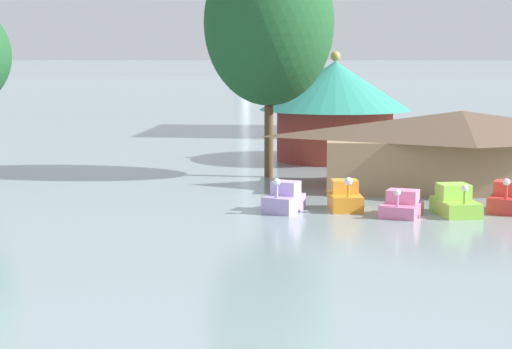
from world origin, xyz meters
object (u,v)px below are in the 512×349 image
object	(u,v)px
pedal_boat_pink	(402,206)
green_roof_pavilion	(335,104)
shoreline_tree_mid	(269,23)
pedal_boat_orange	(345,198)
pedal_boat_lime	(455,203)
boathouse	(461,148)
pedal_boat_lavender	(284,200)
pedal_boat_red	(509,200)

from	to	relation	value
pedal_boat_pink	green_roof_pavilion	xyz separation A→B (m)	(-2.98, 21.87, 3.45)
shoreline_tree_mid	pedal_boat_pink	bearing A→B (deg)	-61.31
pedal_boat_orange	pedal_boat_pink	world-z (taller)	pedal_boat_orange
pedal_boat_lime	green_roof_pavilion	distance (m)	22.26
pedal_boat_lime	shoreline_tree_mid	distance (m)	17.76
shoreline_tree_mid	boathouse	bearing A→B (deg)	-19.72
pedal_boat_lavender	boathouse	world-z (taller)	boathouse
pedal_boat_lime	green_roof_pavilion	world-z (taller)	green_roof_pavilion
pedal_boat_red	boathouse	xyz separation A→B (m)	(-1.23, 7.37, 1.70)
pedal_boat_red	green_roof_pavilion	bearing A→B (deg)	-138.90
pedal_boat_lavender	green_roof_pavilion	xyz separation A→B (m)	(2.50, 21.13, 3.34)
pedal_boat_orange	pedal_boat_lime	bearing A→B (deg)	72.91
pedal_boat_lime	pedal_boat_red	world-z (taller)	pedal_boat_red
pedal_boat_lavender	green_roof_pavilion	bearing A→B (deg)	-168.10
shoreline_tree_mid	green_roof_pavilion	bearing A→B (deg)	66.11
shoreline_tree_mid	pedal_boat_lime	bearing A→B (deg)	-52.14
pedal_boat_lavender	pedal_boat_lime	world-z (taller)	pedal_boat_lavender
green_roof_pavilion	shoreline_tree_mid	xyz separation A→B (m)	(-4.02, -9.08, 5.32)
green_roof_pavilion	pedal_boat_lime	bearing A→B (deg)	-75.57
pedal_boat_pink	pedal_boat_lime	world-z (taller)	pedal_boat_lime
pedal_boat_pink	pedal_boat_red	size ratio (longest dim) A/B	0.95
pedal_boat_orange	green_roof_pavilion	distance (m)	20.72
boathouse	green_roof_pavilion	bearing A→B (deg)	117.98
pedal_boat_orange	pedal_boat_red	world-z (taller)	pedal_boat_red
pedal_boat_lavender	pedal_boat_orange	bearing A→B (deg)	122.04
pedal_boat_pink	boathouse	xyz separation A→B (m)	(3.93, 8.87, 1.81)
pedal_boat_red	boathouse	size ratio (longest dim) A/B	0.17
pedal_boat_pink	shoreline_tree_mid	xyz separation A→B (m)	(-7.00, 12.79, 8.77)
boathouse	pedal_boat_lavender	bearing A→B (deg)	-139.13
green_roof_pavilion	pedal_boat_pink	bearing A→B (deg)	-82.25
pedal_boat_lavender	shoreline_tree_mid	size ratio (longest dim) A/B	0.18
boathouse	pedal_boat_red	bearing A→B (deg)	-80.54
pedal_boat_lavender	shoreline_tree_mid	xyz separation A→B (m)	(-1.53, 12.05, 8.67)
pedal_boat_lavender	boathouse	xyz separation A→B (m)	(9.40, 8.14, 1.70)
pedal_boat_lime	boathouse	size ratio (longest dim) A/B	0.19
pedal_boat_lavender	shoreline_tree_mid	world-z (taller)	shoreline_tree_mid
pedal_boat_pink	green_roof_pavilion	bearing A→B (deg)	-155.54
pedal_boat_lavender	pedal_boat_red	distance (m)	10.66
pedal_boat_pink	green_roof_pavilion	size ratio (longest dim) A/B	0.25
pedal_boat_pink	boathouse	size ratio (longest dim) A/B	0.16
pedal_boat_orange	shoreline_tree_mid	world-z (taller)	shoreline_tree_mid
boathouse	shoreline_tree_mid	bearing A→B (deg)	160.28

